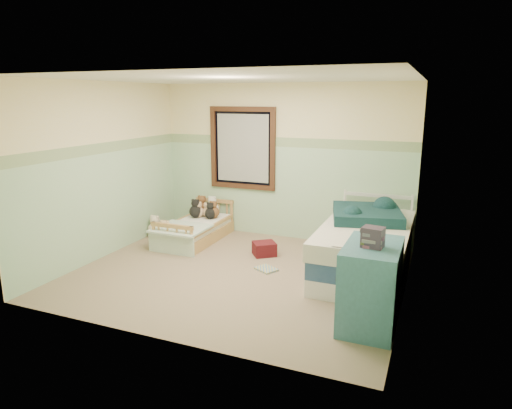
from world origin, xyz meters
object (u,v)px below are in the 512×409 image
at_px(dresser, 371,285).
at_px(plush_floor_tan, 165,235).
at_px(red_pillow, 264,249).
at_px(floor_book, 266,269).
at_px(plush_floor_cream, 155,229).
at_px(twin_bed_frame, 364,265).
at_px(toddler_bed_frame, 196,235).

bearing_deg(dresser, plush_floor_tan, 156.49).
bearing_deg(red_pillow, floor_book, -66.12).
bearing_deg(floor_book, plush_floor_tan, -165.58).
bearing_deg(dresser, floor_book, 146.58).
height_order(plush_floor_cream, floor_book, plush_floor_cream).
bearing_deg(twin_bed_frame, plush_floor_cream, 175.09).
bearing_deg(dresser, plush_floor_cream, 155.76).
xyz_separation_m(plush_floor_cream, dresser, (3.77, -1.70, 0.31)).
distance_m(plush_floor_cream, plush_floor_tan, 0.39).
bearing_deg(plush_floor_tan, plush_floor_cream, 148.63).
bearing_deg(plush_floor_cream, red_pillow, -4.51).
distance_m(toddler_bed_frame, plush_floor_cream, 0.73).
bearing_deg(floor_book, dresser, -4.46).
bearing_deg(dresser, red_pillow, 138.68).
distance_m(plush_floor_cream, dresser, 4.15).
bearing_deg(plush_floor_cream, twin_bed_frame, -4.91).
distance_m(toddler_bed_frame, floor_book, 1.73).
distance_m(twin_bed_frame, dresser, 1.46).
relative_size(toddler_bed_frame, dresser, 1.67).
relative_size(plush_floor_tan, twin_bed_frame, 0.12).
xyz_separation_m(plush_floor_cream, floor_book, (2.26, -0.70, -0.11)).
relative_size(toddler_bed_frame, floor_book, 5.10).
height_order(toddler_bed_frame, red_pillow, red_pillow).
bearing_deg(toddler_bed_frame, plush_floor_tan, -143.46).
height_order(toddler_bed_frame, plush_floor_tan, plush_floor_tan).
xyz_separation_m(plush_floor_tan, floor_book, (1.93, -0.50, -0.11)).
distance_m(twin_bed_frame, red_pillow, 1.49).
height_order(twin_bed_frame, red_pillow, twin_bed_frame).
distance_m(plush_floor_tan, dresser, 3.77).
xyz_separation_m(twin_bed_frame, dresser, (0.27, -1.40, 0.32)).
relative_size(toddler_bed_frame, plush_floor_cream, 5.78).
height_order(plush_floor_tan, red_pillow, plush_floor_tan).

